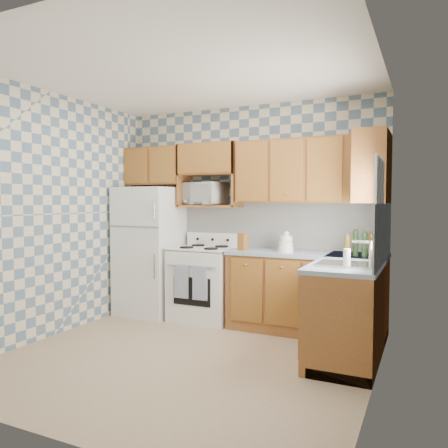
% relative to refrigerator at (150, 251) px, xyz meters
% --- Properties ---
extents(floor, '(3.40, 3.40, 0.00)m').
position_rel_refrigerator_xyz_m(floor, '(1.27, -1.25, -0.84)').
color(floor, '#91795A').
rests_on(floor, ground).
extents(back_wall, '(3.40, 0.02, 2.70)m').
position_rel_refrigerator_xyz_m(back_wall, '(1.27, 0.35, 0.51)').
color(back_wall, slate).
rests_on(back_wall, ground).
extents(right_wall, '(0.02, 3.20, 2.70)m').
position_rel_refrigerator_xyz_m(right_wall, '(2.97, -1.25, 0.51)').
color(right_wall, slate).
rests_on(right_wall, ground).
extents(backsplash_back, '(2.60, 0.02, 0.56)m').
position_rel_refrigerator_xyz_m(backsplash_back, '(1.68, 0.34, 0.36)').
color(backsplash_back, white).
rests_on(backsplash_back, back_wall).
extents(backsplash_right, '(0.02, 1.60, 0.56)m').
position_rel_refrigerator_xyz_m(backsplash_right, '(2.96, -0.45, 0.36)').
color(backsplash_right, white).
rests_on(backsplash_right, right_wall).
extents(refrigerator, '(0.75, 0.70, 1.68)m').
position_rel_refrigerator_xyz_m(refrigerator, '(0.00, 0.00, 0.00)').
color(refrigerator, silver).
rests_on(refrigerator, floor).
extents(stove_body, '(0.76, 0.65, 0.90)m').
position_rel_refrigerator_xyz_m(stove_body, '(0.80, 0.03, -0.39)').
color(stove_body, silver).
rests_on(stove_body, floor).
extents(cooktop, '(0.76, 0.65, 0.02)m').
position_rel_refrigerator_xyz_m(cooktop, '(0.80, 0.03, 0.07)').
color(cooktop, silver).
rests_on(cooktop, stove_body).
extents(backguard, '(0.76, 0.08, 0.17)m').
position_rel_refrigerator_xyz_m(backguard, '(0.80, 0.30, 0.16)').
color(backguard, silver).
rests_on(backguard, cooktop).
extents(dish_towel_left, '(0.19, 0.02, 0.40)m').
position_rel_refrigerator_xyz_m(dish_towel_left, '(0.67, -0.32, -0.31)').
color(dish_towel_left, navy).
rests_on(dish_towel_left, stove_body).
extents(dish_towel_right, '(0.19, 0.02, 0.40)m').
position_rel_refrigerator_xyz_m(dish_towel_right, '(0.93, -0.32, -0.31)').
color(dish_towel_right, navy).
rests_on(dish_towel_right, stove_body).
extents(base_cabinets_back, '(1.75, 0.60, 0.88)m').
position_rel_refrigerator_xyz_m(base_cabinets_back, '(2.10, 0.05, -0.40)').
color(base_cabinets_back, brown).
rests_on(base_cabinets_back, floor).
extents(base_cabinets_right, '(0.60, 1.60, 0.88)m').
position_rel_refrigerator_xyz_m(base_cabinets_right, '(2.67, -0.45, -0.40)').
color(base_cabinets_right, brown).
rests_on(base_cabinets_right, floor).
extents(countertop_back, '(1.77, 0.63, 0.04)m').
position_rel_refrigerator_xyz_m(countertop_back, '(2.10, 0.05, 0.06)').
color(countertop_back, gray).
rests_on(countertop_back, base_cabinets_back).
extents(countertop_right, '(0.63, 1.60, 0.04)m').
position_rel_refrigerator_xyz_m(countertop_right, '(2.67, -0.45, 0.06)').
color(countertop_right, gray).
rests_on(countertop_right, base_cabinets_right).
extents(upper_cabinets_back, '(1.75, 0.33, 0.74)m').
position_rel_refrigerator_xyz_m(upper_cabinets_back, '(2.10, 0.19, 1.01)').
color(upper_cabinets_back, brown).
rests_on(upper_cabinets_back, back_wall).
extents(upper_cabinets_fridge, '(0.82, 0.33, 0.50)m').
position_rel_refrigerator_xyz_m(upper_cabinets_fridge, '(-0.02, 0.19, 1.13)').
color(upper_cabinets_fridge, brown).
rests_on(upper_cabinets_fridge, back_wall).
extents(upper_cabinets_right, '(0.33, 0.70, 0.74)m').
position_rel_refrigerator_xyz_m(upper_cabinets_right, '(2.81, 0.00, 1.01)').
color(upper_cabinets_right, brown).
rests_on(upper_cabinets_right, right_wall).
extents(microwave_shelf, '(0.80, 0.33, 0.03)m').
position_rel_refrigerator_xyz_m(microwave_shelf, '(0.80, 0.19, 0.60)').
color(microwave_shelf, brown).
rests_on(microwave_shelf, back_wall).
extents(microwave, '(0.59, 0.47, 0.29)m').
position_rel_refrigerator_xyz_m(microwave, '(0.71, 0.21, 0.76)').
color(microwave, silver).
rests_on(microwave, microwave_shelf).
extents(sink, '(0.48, 0.40, 0.03)m').
position_rel_refrigerator_xyz_m(sink, '(2.67, -0.80, 0.09)').
color(sink, '#B7B7BC').
rests_on(sink, countertop_right).
extents(window, '(0.02, 0.66, 0.86)m').
position_rel_refrigerator_xyz_m(window, '(2.96, -0.80, 0.61)').
color(window, white).
rests_on(window, right_wall).
extents(bottle_0, '(0.06, 0.06, 0.27)m').
position_rel_refrigerator_xyz_m(bottle_0, '(2.66, -0.09, 0.22)').
color(bottle_0, black).
rests_on(bottle_0, countertop_back).
extents(bottle_1, '(0.06, 0.06, 0.25)m').
position_rel_refrigerator_xyz_m(bottle_1, '(2.76, -0.15, 0.21)').
color(bottle_1, black).
rests_on(bottle_1, countertop_back).
extents(bottle_2, '(0.06, 0.06, 0.24)m').
position_rel_refrigerator_xyz_m(bottle_2, '(2.81, -0.05, 0.20)').
color(bottle_2, '#4D3811').
rests_on(bottle_2, countertop_back).
extents(bottle_3, '(0.06, 0.06, 0.22)m').
position_rel_refrigerator_xyz_m(bottle_3, '(2.59, -0.17, 0.19)').
color(bottle_3, '#4D3811').
rests_on(bottle_3, countertop_back).
extents(knife_block, '(0.11, 0.11, 0.20)m').
position_rel_refrigerator_xyz_m(knife_block, '(1.37, -0.08, 0.18)').
color(knife_block, brown).
rests_on(knife_block, countertop_back).
extents(electric_kettle, '(0.14, 0.14, 0.18)m').
position_rel_refrigerator_xyz_m(electric_kettle, '(1.85, 0.09, 0.17)').
color(electric_kettle, silver).
rests_on(electric_kettle, countertop_back).
extents(food_containers, '(0.17, 0.17, 0.12)m').
position_rel_refrigerator_xyz_m(food_containers, '(1.89, -0.06, 0.14)').
color(food_containers, silver).
rests_on(food_containers, countertop_back).
extents(soap_bottle, '(0.06, 0.06, 0.17)m').
position_rel_refrigerator_xyz_m(soap_bottle, '(2.72, -0.98, 0.17)').
color(soap_bottle, silver).
rests_on(soap_bottle, countertop_right).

